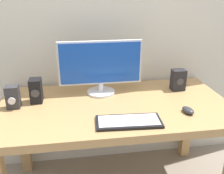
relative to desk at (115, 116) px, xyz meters
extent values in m
cube|color=tan|center=(0.00, 0.00, 0.07)|extent=(1.50, 0.79, 0.05)
cube|color=tan|center=(-0.68, 0.33, -0.29)|extent=(0.07, 0.07, 0.66)
cube|color=tan|center=(0.68, 0.33, -0.29)|extent=(0.07, 0.07, 0.66)
cylinder|color=silver|center=(-0.07, 0.19, 0.10)|extent=(0.20, 0.20, 0.02)
cylinder|color=silver|center=(-0.07, 0.19, 0.14)|extent=(0.04, 0.04, 0.07)
cube|color=silver|center=(-0.07, 0.20, 0.31)|extent=(0.58, 0.02, 0.31)
cube|color=blue|center=(-0.07, 0.19, 0.31)|extent=(0.56, 0.01, 0.28)
cube|color=black|center=(0.03, -0.26, 0.10)|extent=(0.38, 0.18, 0.02)
cube|color=silver|center=(0.03, -0.26, 0.11)|extent=(0.35, 0.15, 0.00)
ellipsoid|color=#333338|center=(0.41, -0.19, 0.11)|extent=(0.07, 0.10, 0.03)
cube|color=#232328|center=(0.49, 0.17, 0.17)|extent=(0.10, 0.07, 0.15)
cylinder|color=#3F3F44|center=(0.49, 0.13, 0.17)|extent=(0.05, 0.00, 0.05)
cube|color=black|center=(-0.51, 0.11, 0.17)|extent=(0.08, 0.09, 0.16)
cylinder|color=#3F3F44|center=(-0.51, 0.06, 0.17)|extent=(0.05, 0.00, 0.05)
cube|color=#333338|center=(-0.64, 0.04, 0.16)|extent=(0.08, 0.06, 0.14)
cylinder|color=silver|center=(-0.64, 0.00, 0.16)|extent=(0.04, 0.01, 0.04)
camera|label=1|loc=(-0.25, -1.48, 0.81)|focal=40.83mm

